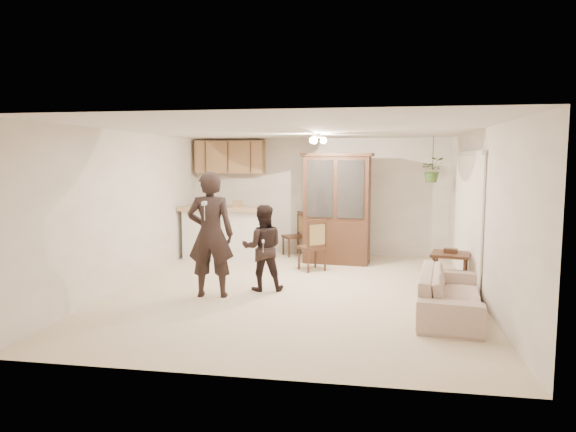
% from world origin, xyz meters
% --- Properties ---
extents(floor, '(6.50, 6.50, 0.00)m').
position_xyz_m(floor, '(0.00, 0.00, 0.00)').
color(floor, beige).
rests_on(floor, ground).
extents(ceiling, '(5.50, 6.50, 0.02)m').
position_xyz_m(ceiling, '(0.00, 0.00, 2.50)').
color(ceiling, silver).
rests_on(ceiling, wall_back).
extents(wall_back, '(5.50, 0.02, 2.50)m').
position_xyz_m(wall_back, '(0.00, 3.25, 1.25)').
color(wall_back, white).
rests_on(wall_back, ground).
extents(wall_front, '(5.50, 0.02, 2.50)m').
position_xyz_m(wall_front, '(0.00, -3.25, 1.25)').
color(wall_front, white).
rests_on(wall_front, ground).
extents(wall_left, '(0.02, 6.50, 2.50)m').
position_xyz_m(wall_left, '(-2.75, 0.00, 1.25)').
color(wall_left, white).
rests_on(wall_left, ground).
extents(wall_right, '(0.02, 6.50, 2.50)m').
position_xyz_m(wall_right, '(2.75, 0.00, 1.25)').
color(wall_right, white).
rests_on(wall_right, ground).
extents(breakfast_bar, '(1.60, 0.55, 1.00)m').
position_xyz_m(breakfast_bar, '(-1.85, 2.35, 0.50)').
color(breakfast_bar, silver).
rests_on(breakfast_bar, floor).
extents(bar_top, '(1.75, 0.70, 0.08)m').
position_xyz_m(bar_top, '(-1.85, 2.35, 1.05)').
color(bar_top, tan).
rests_on(bar_top, breakfast_bar).
extents(upper_cabinets, '(1.50, 0.34, 0.70)m').
position_xyz_m(upper_cabinets, '(-1.90, 3.07, 2.10)').
color(upper_cabinets, olive).
rests_on(upper_cabinets, wall_back).
extents(vertical_blinds, '(0.06, 2.30, 2.10)m').
position_xyz_m(vertical_blinds, '(2.71, 0.90, 1.10)').
color(vertical_blinds, white).
rests_on(vertical_blinds, wall_right).
extents(ceiling_fixture, '(0.36, 0.36, 0.20)m').
position_xyz_m(ceiling_fixture, '(0.20, 1.20, 2.40)').
color(ceiling_fixture, '#FFE4BF').
rests_on(ceiling_fixture, ceiling).
extents(hanging_plant, '(0.43, 0.37, 0.48)m').
position_xyz_m(hanging_plant, '(2.30, 2.40, 1.85)').
color(hanging_plant, '#365C24').
rests_on(hanging_plant, ceiling).
extents(plant_cord, '(0.01, 0.01, 0.65)m').
position_xyz_m(plant_cord, '(2.30, 2.40, 2.17)').
color(plant_cord, black).
rests_on(plant_cord, ceiling).
extents(sofa, '(0.98, 1.96, 0.73)m').
position_xyz_m(sofa, '(2.23, -0.87, 0.37)').
color(sofa, beige).
rests_on(sofa, floor).
extents(adult, '(0.71, 0.52, 1.80)m').
position_xyz_m(adult, '(-1.19, -0.52, 0.90)').
color(adult, black).
rests_on(adult, floor).
extents(child, '(0.76, 0.65, 1.35)m').
position_xyz_m(child, '(-0.50, -0.02, 0.68)').
color(child, black).
rests_on(child, floor).
extents(china_hutch, '(1.42, 0.66, 2.17)m').
position_xyz_m(china_hutch, '(0.49, 2.32, 1.07)').
color(china_hutch, '#321D12').
rests_on(china_hutch, floor).
extents(side_table, '(0.67, 0.67, 0.68)m').
position_xyz_m(side_table, '(2.39, 0.33, 0.32)').
color(side_table, '#321D12').
rests_on(side_table, floor).
extents(chair_bar, '(0.56, 0.56, 1.03)m').
position_xyz_m(chair_bar, '(-1.38, 2.54, 0.29)').
color(chair_bar, '#321D12').
rests_on(chair_bar, floor).
extents(chair_hutch_left, '(0.57, 0.57, 0.93)m').
position_xyz_m(chair_hutch_left, '(-0.48, 2.92, 0.26)').
color(chair_hutch_left, '#321D12').
rests_on(chair_hutch_left, floor).
extents(chair_hutch_right, '(0.60, 0.60, 0.97)m').
position_xyz_m(chair_hutch_right, '(0.08, 1.55, 0.27)').
color(chair_hutch_right, '#321D12').
rests_on(chair_hutch_right, floor).
extents(controller_adult, '(0.07, 0.17, 0.05)m').
position_xyz_m(controller_adult, '(-1.13, -0.96, 1.45)').
color(controller_adult, silver).
rests_on(controller_adult, adult).
extents(controller_child, '(0.06, 0.12, 0.04)m').
position_xyz_m(controller_child, '(-0.43, -0.33, 0.83)').
color(controller_child, silver).
rests_on(controller_child, child).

